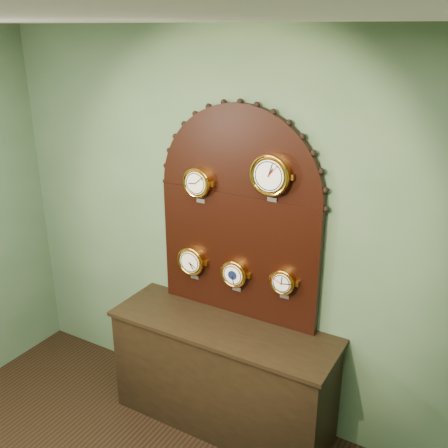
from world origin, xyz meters
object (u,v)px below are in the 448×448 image
Objects in this scene: roman_clock at (198,182)px; barometer at (235,273)px; shop_counter at (223,376)px; tide_clock at (283,282)px; display_board at (239,209)px; arabic_clock at (271,175)px; hygrometer at (192,261)px.

barometer is at bearing 0.02° from roman_clock.
tide_clock is (0.38, 0.15, 0.80)m from shop_counter.
tide_clock is at bearing -9.85° from display_board.
roman_clock is at bearing -179.92° from tide_clock.
tide_clock is (0.12, 0.00, -0.71)m from arabic_clock.
barometer is (0.36, 0.00, -0.01)m from hygrometer.
display_board is at bearing 13.15° from roman_clock.
roman_clock is 0.97× the size of hygrometer.
hygrometer is at bearing -179.91° from tide_clock.
display_board is (0.00, 0.22, 1.23)m from shop_counter.
display_board is at bearing 10.80° from hygrometer.
arabic_clock is at bearing -0.16° from roman_clock.
tide_clock reaches higher than shop_counter.
barometer is (0.01, -0.07, -0.46)m from display_board.
display_board is 6.09× the size of barometer.
display_board is 6.72× the size of tide_clock.
shop_counter is 0.87m from hygrometer.
display_board is 0.33m from roman_clock.
roman_clock is 1.04× the size of barometer.
tide_clock is at bearing 1.21° from arabic_clock.
display_board is at bearing 97.56° from barometer.
roman_clock is (-0.28, 0.15, 1.39)m from shop_counter.
arabic_clock is at bearing -178.79° from tide_clock.
hygrometer is (-0.06, -0.00, -0.60)m from roman_clock.
shop_counter is at bearing -157.59° from tide_clock.
barometer is at bearing 179.63° from arabic_clock.
arabic_clock is (0.54, -0.00, 0.13)m from roman_clock.
hygrometer is at bearing -169.20° from display_board.
arabic_clock is at bearing -0.12° from hygrometer.
arabic_clock is 1.20× the size of hygrometer.
shop_counter is 7.03× the size of tide_clock.
barometer is (0.01, 0.15, 0.77)m from shop_counter.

